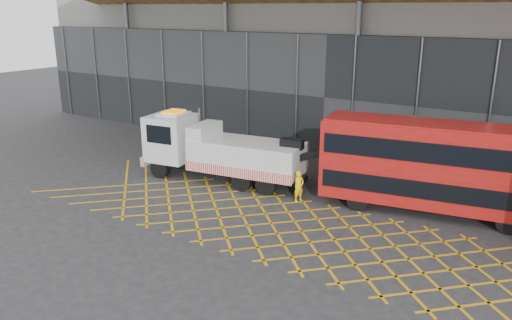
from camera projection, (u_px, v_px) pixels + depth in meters
The scene contains 6 objects.
ground_plane at pixel (191, 202), 25.67m from camera, with size 120.00×120.00×0.00m, color #252527.
road_markings at pixel (286, 227), 22.76m from camera, with size 27.96×7.16×0.01m.
construction_building at pixel (367, 17), 36.85m from camera, with size 55.00×23.97×18.00m.
recovery_truck at pixel (217, 150), 28.58m from camera, with size 11.30×3.96×3.91m.
bus_towed at pixel (438, 165), 23.61m from camera, with size 11.25×4.28×4.47m.
worker at pixel (299, 186), 25.62m from camera, with size 0.59×0.39×1.63m, color yellow.
Camera 1 is at (15.75, -18.30, 9.58)m, focal length 35.00 mm.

